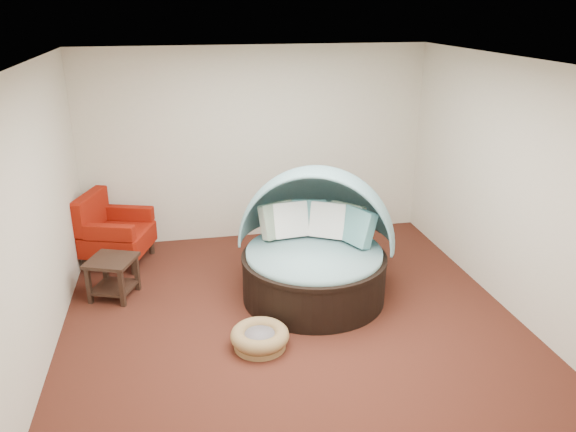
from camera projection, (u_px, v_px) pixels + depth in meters
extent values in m
plane|color=#4A1C15|center=(291.00, 317.00, 6.34)|extent=(5.00, 5.00, 0.00)
plane|color=beige|center=(256.00, 145.00, 8.14)|extent=(5.00, 0.00, 5.00)
plane|color=beige|center=(370.00, 327.00, 3.55)|extent=(5.00, 0.00, 5.00)
plane|color=beige|center=(36.00, 217.00, 5.38)|extent=(0.00, 5.00, 5.00)
plane|color=beige|center=(508.00, 186.00, 6.31)|extent=(0.00, 5.00, 5.00)
plane|color=white|center=(291.00, 62.00, 5.35)|extent=(5.00, 5.00, 0.00)
cylinder|color=black|center=(314.00, 278.00, 6.69)|extent=(2.17, 2.17, 0.52)
cylinder|color=black|center=(314.00, 257.00, 6.59)|extent=(2.20, 2.20, 0.05)
cylinder|color=#83B4B0|center=(314.00, 254.00, 6.58)|extent=(2.05, 2.05, 0.11)
cube|color=#39654E|center=(277.00, 220.00, 6.82)|extent=(0.49, 0.40, 0.45)
cube|color=white|center=(290.00, 220.00, 6.84)|extent=(0.46, 0.29, 0.45)
cube|color=#5C9DA0|center=(309.00, 217.00, 6.92)|extent=(0.47, 0.33, 0.45)
cube|color=white|center=(328.00, 220.00, 6.82)|extent=(0.50, 0.43, 0.45)
cube|color=#39654E|center=(346.00, 221.00, 6.80)|extent=(0.47, 0.48, 0.45)
cube|color=#5C9DA0|center=(358.00, 227.00, 6.62)|extent=(0.40, 0.49, 0.45)
cylinder|color=olive|center=(260.00, 344.00, 5.79)|extent=(0.58, 0.58, 0.06)
torus|color=olive|center=(260.00, 335.00, 5.75)|extent=(0.66, 0.66, 0.15)
cylinder|color=slate|center=(260.00, 337.00, 5.76)|extent=(0.39, 0.39, 0.09)
cylinder|color=black|center=(86.00, 265.00, 7.39)|extent=(0.10, 0.10, 0.20)
cylinder|color=black|center=(107.00, 245.00, 8.01)|extent=(0.10, 0.10, 0.20)
cylinder|color=black|center=(134.00, 267.00, 7.32)|extent=(0.10, 0.10, 0.20)
cylinder|color=black|center=(152.00, 247.00, 7.93)|extent=(0.10, 0.10, 0.20)
cube|color=#811600|center=(118.00, 239.00, 7.57)|extent=(1.05, 1.05, 0.29)
cube|color=#811600|center=(91.00, 211.00, 7.47)|extent=(0.41, 0.84, 0.49)
cube|color=#811600|center=(109.00, 232.00, 7.15)|extent=(0.67, 0.33, 0.20)
cube|color=#811600|center=(130.00, 213.00, 7.81)|extent=(0.67, 0.33, 0.20)
cube|color=black|center=(111.00, 261.00, 6.63)|extent=(0.67, 0.67, 0.04)
cube|color=black|center=(114.00, 287.00, 6.76)|extent=(0.59, 0.59, 0.03)
cube|color=black|center=(89.00, 286.00, 6.56)|extent=(0.07, 0.07, 0.46)
cube|color=black|center=(105.00, 270.00, 6.94)|extent=(0.07, 0.07, 0.46)
cube|color=black|center=(122.00, 289.00, 6.50)|extent=(0.07, 0.07, 0.46)
cube|color=black|center=(137.00, 273.00, 6.88)|extent=(0.07, 0.07, 0.46)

